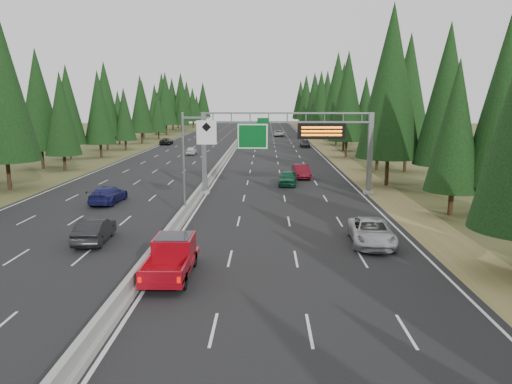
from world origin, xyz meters
TOP-DOWN VIEW (x-y plane):
  - road at (0.00, 80.00)m, footprint 32.00×260.00m
  - shoulder_right at (17.80, 80.00)m, footprint 3.60×260.00m
  - shoulder_left at (-17.80, 80.00)m, footprint 3.60×260.00m
  - median_barrier at (0.00, 80.00)m, footprint 0.70×260.00m
  - sign_gantry at (8.92, 34.88)m, footprint 16.75×0.98m
  - hov_sign_pole at (0.58, 24.97)m, footprint 2.80×0.50m
  - tree_row_right at (22.33, 76.64)m, footprint 12.47×240.13m
  - tree_row_left at (-22.10, 66.99)m, footprint 11.38×242.50m
  - silver_minivan at (12.88, 17.62)m, footprint 2.88×5.69m
  - red_pickup at (1.50, 11.91)m, footprint 2.08×5.81m
  - car_ahead_green at (8.63, 40.00)m, footprint 2.24×4.66m
  - car_ahead_dkred at (10.38, 45.00)m, footprint 2.11×4.91m
  - car_ahead_dkgrey at (13.92, 85.16)m, footprint 1.88×4.55m
  - car_ahead_white at (9.64, 116.68)m, footprint 2.70×5.74m
  - car_ahead_far at (4.80, 133.19)m, footprint 2.31×4.85m
  - car_onc_near at (-4.54, 17.68)m, footprint 1.91×4.78m
  - car_onc_blue at (-7.57, 30.00)m, footprint 2.41×5.36m
  - car_onc_white at (-6.29, 70.96)m, footprint 1.63×3.98m
  - car_onc_far at (-14.50, 90.94)m, footprint 2.34×4.91m

SIDE VIEW (x-z plane):
  - shoulder_right at x=17.80m, z-range 0.00..0.06m
  - shoulder_left at x=-17.80m, z-range 0.00..0.06m
  - road at x=0.00m, z-range 0.00..0.08m
  - median_barrier at x=0.00m, z-range -0.01..0.84m
  - car_ahead_dkgrey at x=13.92m, z-range 0.08..1.40m
  - car_onc_white at x=-6.29m, z-range 0.08..1.43m
  - car_onc_far at x=-14.50m, z-range 0.08..1.43m
  - car_onc_blue at x=-7.57m, z-range 0.08..1.60m
  - car_ahead_green at x=8.63m, z-range 0.08..1.62m
  - silver_minivan at x=12.88m, z-range 0.08..1.62m
  - car_onc_near at x=-4.54m, z-range 0.08..1.63m
  - car_ahead_dkred at x=10.38m, z-range 0.08..1.65m
  - car_ahead_white at x=9.64m, z-range 0.08..1.67m
  - car_ahead_far at x=4.80m, z-range 0.08..1.68m
  - red_pickup at x=1.50m, z-range 0.18..2.08m
  - hov_sign_pole at x=0.58m, z-range 0.72..8.72m
  - sign_gantry at x=8.92m, z-range 1.37..9.17m
  - tree_row_left at x=-22.10m, z-range -0.07..18.64m
  - tree_row_right at x=22.33m, z-range 0.20..19.17m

